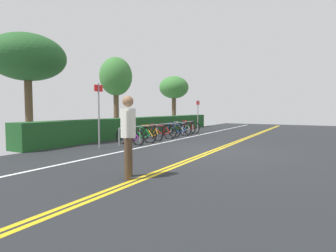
% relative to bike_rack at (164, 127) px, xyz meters
% --- Properties ---
extents(ground_plane, '(37.85, 10.96, 0.05)m').
position_rel_bike_rack_xyz_m(ground_plane, '(-3.01, -3.75, -0.58)').
color(ground_plane, '#232628').
extents(centre_line_yellow_inner, '(34.07, 0.10, 0.00)m').
position_rel_bike_rack_xyz_m(centre_line_yellow_inner, '(-3.01, -3.83, -0.55)').
color(centre_line_yellow_inner, gold).
rests_on(centre_line_yellow_inner, ground_plane).
extents(centre_line_yellow_outer, '(34.07, 0.10, 0.00)m').
position_rel_bike_rack_xyz_m(centre_line_yellow_outer, '(-3.01, -3.67, -0.55)').
color(centre_line_yellow_outer, gold).
rests_on(centre_line_yellow_outer, ground_plane).
extents(bike_lane_stripe_white, '(34.07, 0.12, 0.00)m').
position_rel_bike_rack_xyz_m(bike_lane_stripe_white, '(-3.01, -1.01, -0.55)').
color(bike_lane_stripe_white, white).
rests_on(bike_lane_stripe_white, ground_plane).
extents(bike_rack, '(7.23, 0.05, 0.73)m').
position_rel_bike_rack_xyz_m(bike_rack, '(0.00, 0.00, 0.00)').
color(bike_rack, '#9EA0A5').
rests_on(bike_rack, ground_plane).
extents(bicycle_0, '(0.46, 1.62, 0.68)m').
position_rel_bike_rack_xyz_m(bicycle_0, '(-3.01, -0.08, -0.24)').
color(bicycle_0, black).
rests_on(bicycle_0, ground_plane).
extents(bicycle_1, '(0.46, 1.84, 0.79)m').
position_rel_bike_rack_xyz_m(bicycle_1, '(-2.21, -0.04, -0.19)').
color(bicycle_1, black).
rests_on(bicycle_1, ground_plane).
extents(bicycle_2, '(0.64, 1.68, 0.75)m').
position_rel_bike_rack_xyz_m(bicycle_2, '(-1.28, -0.01, -0.21)').
color(bicycle_2, black).
rests_on(bicycle_2, ground_plane).
extents(bicycle_3, '(0.46, 1.77, 0.76)m').
position_rel_bike_rack_xyz_m(bicycle_3, '(-0.45, -0.02, -0.20)').
color(bicycle_3, black).
rests_on(bicycle_3, ground_plane).
extents(bicycle_4, '(0.46, 1.71, 0.74)m').
position_rel_bike_rack_xyz_m(bicycle_4, '(0.45, 0.08, -0.21)').
color(bicycle_4, black).
rests_on(bicycle_4, ground_plane).
extents(bicycle_5, '(0.46, 1.80, 0.73)m').
position_rel_bike_rack_xyz_m(bicycle_5, '(1.38, 0.01, -0.21)').
color(bicycle_5, black).
rests_on(bicycle_5, ground_plane).
extents(bicycle_6, '(0.46, 1.78, 0.78)m').
position_rel_bike_rack_xyz_m(bicycle_6, '(2.28, 0.11, -0.19)').
color(bicycle_6, black).
rests_on(bicycle_6, ground_plane).
extents(bicycle_7, '(0.66, 1.66, 0.79)m').
position_rel_bike_rack_xyz_m(bicycle_7, '(3.17, 0.06, -0.18)').
color(bicycle_7, black).
rests_on(bicycle_7, ground_plane).
extents(pedestrian, '(0.43, 0.32, 1.75)m').
position_rel_bike_rack_xyz_m(pedestrian, '(-7.47, -3.47, 0.46)').
color(pedestrian, '#4C3826').
rests_on(pedestrian, ground_plane).
extents(sign_post_near, '(0.36, 0.09, 2.42)m').
position_rel_bike_rack_xyz_m(sign_post_near, '(-4.57, 0.13, 0.89)').
color(sign_post_near, gray).
rests_on(sign_post_near, ground_plane).
extents(sign_post_far, '(0.36, 0.07, 2.06)m').
position_rel_bike_rack_xyz_m(sign_post_far, '(4.16, -0.09, 0.70)').
color(sign_post_far, gray).
rests_on(sign_post_far, ground_plane).
extents(hedge_backdrop, '(16.18, 0.95, 1.00)m').
position_rel_bike_rack_xyz_m(hedge_backdrop, '(1.50, 2.14, -0.06)').
color(hedge_backdrop, '#1C4C21').
rests_on(hedge_backdrop, ground_plane).
extents(tree_near_left, '(3.15, 3.15, 4.64)m').
position_rel_bike_rack_xyz_m(tree_near_left, '(-4.85, 3.87, 3.07)').
color(tree_near_left, brown).
rests_on(tree_near_left, ground_plane).
extents(tree_mid, '(2.00, 2.00, 4.67)m').
position_rel_bike_rack_xyz_m(tree_mid, '(1.07, 4.07, 2.88)').
color(tree_mid, brown).
rests_on(tree_mid, ground_plane).
extents(tree_far_right, '(2.48, 2.48, 4.26)m').
position_rel_bike_rack_xyz_m(tree_far_right, '(8.34, 3.90, 2.71)').
color(tree_far_right, brown).
rests_on(tree_far_right, ground_plane).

